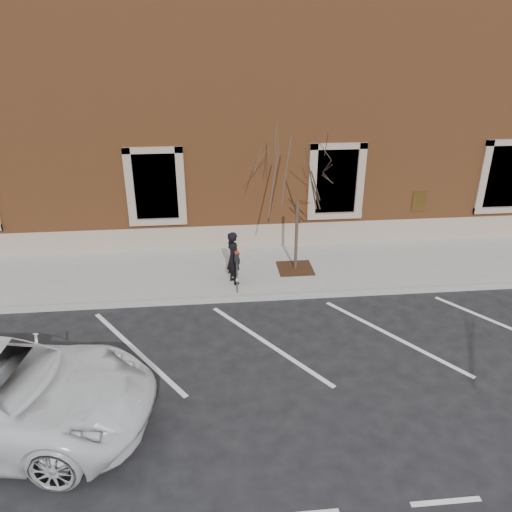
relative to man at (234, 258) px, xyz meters
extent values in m
plane|color=#28282B|center=(0.64, -0.85, -0.96)|extent=(120.00, 120.00, 0.00)
cube|color=#B8B3AD|center=(0.64, 0.90, -0.89)|extent=(40.00, 3.50, 0.15)
cube|color=#9E9E99|center=(0.64, -0.90, -0.89)|extent=(40.00, 0.12, 0.15)
cube|color=brown|center=(0.64, 6.90, 3.04)|extent=(40.00, 8.50, 8.00)
cube|color=gray|center=(0.64, 2.68, -0.41)|extent=(40.00, 0.06, 0.80)
cube|color=black|center=(-2.36, 2.80, 1.44)|extent=(1.40, 0.30, 2.20)
cube|color=gray|center=(-2.36, 2.63, 0.24)|extent=(1.90, 0.20, 0.20)
cube|color=black|center=(3.64, 2.80, 1.44)|extent=(1.40, 0.30, 2.20)
cube|color=gray|center=(3.64, 2.63, 0.24)|extent=(1.90, 0.20, 0.20)
cube|color=black|center=(9.64, 2.80, 1.44)|extent=(1.40, 0.30, 2.20)
cube|color=gray|center=(9.64, 2.63, 0.24)|extent=(1.90, 0.20, 0.20)
imported|color=black|center=(0.00, 0.00, 0.00)|extent=(0.60, 0.70, 1.62)
cylinder|color=#595B60|center=(0.06, -0.67, -0.31)|extent=(0.04, 0.04, 0.99)
cube|color=black|center=(0.06, -0.67, 0.31)|extent=(0.12, 0.09, 0.26)
cube|color=red|center=(0.06, -0.67, 0.47)|extent=(0.11, 0.09, 0.06)
cube|color=white|center=(0.06, -0.72, -0.36)|extent=(0.05, 0.00, 0.07)
cube|color=#442715|center=(1.99, 0.73, -0.80)|extent=(1.09, 1.09, 0.03)
cylinder|color=#3F2C26|center=(1.99, 0.73, 0.32)|extent=(0.10, 0.10, 2.26)
camera|label=1|loc=(-0.65, -13.28, 6.17)|focal=35.00mm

